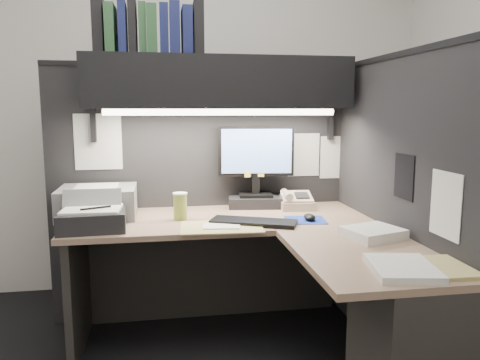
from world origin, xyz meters
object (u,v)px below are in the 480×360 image
at_px(overhead_shelf, 219,83).
at_px(coffee_cup, 180,207).
at_px(keyboard, 253,222).
at_px(telephone, 296,202).
at_px(printer, 98,202).
at_px(notebook_stack, 92,220).
at_px(monitor, 256,175).
at_px(desk, 302,300).

relative_size(overhead_shelf, coffee_cup, 10.85).
relative_size(keyboard, telephone, 2.18).
bearing_deg(printer, telephone, 0.78).
distance_m(telephone, printer, 1.20).
bearing_deg(notebook_stack, telephone, 15.55).
height_order(overhead_shelf, printer, overhead_shelf).
bearing_deg(overhead_shelf, telephone, -2.68).
bearing_deg(notebook_stack, overhead_shelf, 26.51).
xyz_separation_m(monitor, keyboard, (-0.10, -0.44, -0.19)).
relative_size(desk, coffee_cup, 11.90).
distance_m(telephone, coffee_cup, 0.75).
distance_m(monitor, keyboard, 0.50).
distance_m(desk, keyboard, 0.51).
xyz_separation_m(desk, monitor, (-0.06, 0.82, 0.49)).
bearing_deg(desk, keyboard, 113.66).
bearing_deg(keyboard, desk, -43.15).
bearing_deg(coffee_cup, printer, 161.73).
bearing_deg(coffee_cup, desk, -44.79).
bearing_deg(telephone, keyboard, -129.17).
bearing_deg(keyboard, printer, -177.73).
relative_size(overhead_shelf, notebook_stack, 4.66).
xyz_separation_m(monitor, telephone, (0.24, -0.09, -0.16)).
bearing_deg(printer, keyboard, -21.57).
relative_size(keyboard, notebook_stack, 1.39).
distance_m(overhead_shelf, coffee_cup, 0.77).
relative_size(overhead_shelf, keyboard, 3.36).
height_order(overhead_shelf, telephone, overhead_shelf).
xyz_separation_m(telephone, notebook_stack, (-1.19, -0.33, 0.01)).
xyz_separation_m(keyboard, telephone, (0.34, 0.36, 0.03)).
bearing_deg(notebook_stack, keyboard, -1.76).
xyz_separation_m(desk, overhead_shelf, (-0.30, 0.75, 1.06)).
xyz_separation_m(telephone, printer, (-1.19, -0.03, 0.04)).
distance_m(coffee_cup, notebook_stack, 0.48).
bearing_deg(keyboard, telephone, 69.26).
bearing_deg(notebook_stack, desk, -21.66).
height_order(overhead_shelf, monitor, overhead_shelf).
bearing_deg(keyboard, notebook_stack, -158.57).
xyz_separation_m(telephone, coffee_cup, (-0.73, -0.18, 0.03)).
height_order(telephone, coffee_cup, coffee_cup).
height_order(overhead_shelf, notebook_stack, overhead_shelf).
distance_m(coffee_cup, printer, 0.49).
relative_size(overhead_shelf, printer, 3.62).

